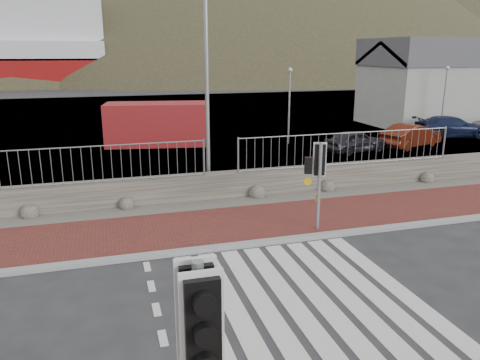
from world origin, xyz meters
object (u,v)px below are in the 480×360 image
object	(u,v)px
traffic_signal_far	(319,168)
car_a	(355,141)
car_b	(411,136)
car_c	(451,127)
streetlight	(210,66)
shipping_container	(157,124)
traffic_signal_near	(200,338)

from	to	relation	value
traffic_signal_far	car_a	bearing A→B (deg)	-107.77
traffic_signal_far	car_a	distance (m)	11.53
traffic_signal_far	car_a	size ratio (longest dim) A/B	0.78
car_b	car_c	xyz separation A→B (m)	(4.12, 1.87, 0.01)
streetlight	car_c	bearing A→B (deg)	-1.16
car_a	car_b	size ratio (longest dim) A/B	0.88
shipping_container	car_c	xyz separation A→B (m)	(17.03, -2.67, -0.50)
streetlight	car_a	xyz separation A→B (m)	(8.53, 4.73, -3.92)
streetlight	shipping_container	bearing A→B (deg)	70.90
traffic_signal_near	streetlight	world-z (taller)	streetlight
streetlight	car_a	bearing A→B (deg)	4.75
traffic_signal_far	shipping_container	world-z (taller)	traffic_signal_far
traffic_signal_far	traffic_signal_near	bearing A→B (deg)	73.82
streetlight	car_c	world-z (taller)	streetlight
car_c	traffic_signal_near	bearing A→B (deg)	143.55
shipping_container	car_b	size ratio (longest dim) A/B	1.45
traffic_signal_far	car_b	world-z (taller)	traffic_signal_far
car_c	car_a	bearing A→B (deg)	114.51
shipping_container	streetlight	bearing A→B (deg)	-75.20
car_a	car_c	world-z (taller)	car_c
traffic_signal_far	streetlight	xyz separation A→B (m)	(-1.98, 4.67, 2.61)
traffic_signal_near	traffic_signal_far	size ratio (longest dim) A/B	1.17
traffic_signal_near	car_b	size ratio (longest dim) A/B	0.80
car_a	traffic_signal_near	bearing A→B (deg)	133.73
traffic_signal_far	car_c	size ratio (longest dim) A/B	0.60
car_c	traffic_signal_far	bearing A→B (deg)	137.88
traffic_signal_near	traffic_signal_far	bearing A→B (deg)	57.53
shipping_container	traffic_signal_far	bearing A→B (deg)	-69.05
traffic_signal_far	car_b	xyz separation A→B (m)	(10.07, 9.70, -1.25)
traffic_signal_near	shipping_container	world-z (taller)	traffic_signal_near
traffic_signal_far	streetlight	world-z (taller)	streetlight
traffic_signal_near	car_b	xyz separation A→B (m)	(14.89, 17.04, -1.56)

